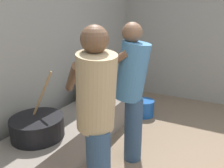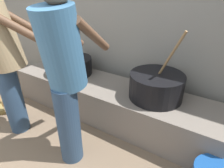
{
  "view_description": "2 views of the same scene",
  "coord_description": "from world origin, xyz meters",
  "px_view_note": "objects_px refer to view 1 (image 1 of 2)",
  "views": [
    {
      "loc": [
        -1.75,
        0.2,
        1.62
      ],
      "look_at": [
        0.55,
        1.42,
        0.81
      ],
      "focal_mm": 36.27,
      "sensor_mm": 36.0,
      "label": 1
    },
    {
      "loc": [
        1.38,
        0.17,
        1.45
      ],
      "look_at": [
        0.66,
        1.32,
        0.74
      ],
      "focal_mm": 30.09,
      "sensor_mm": 36.0,
      "label": 2
    }
  ],
  "objects_px": {
    "cooking_pot_secondary": "(38,127)",
    "cook_in_blue_shirt": "(131,86)",
    "cooking_pot_main": "(97,91)",
    "bucket_blue_plastic": "(144,108)",
    "cook_in_tan_shirt": "(96,113)"
  },
  "relations": [
    {
      "from": "cooking_pot_main",
      "to": "cook_in_blue_shirt",
      "type": "bearing_deg",
      "value": -123.5
    },
    {
      "from": "cooking_pot_main",
      "to": "bucket_blue_plastic",
      "type": "distance_m",
      "value": 0.94
    },
    {
      "from": "cooking_pot_secondary",
      "to": "bucket_blue_plastic",
      "type": "bearing_deg",
      "value": -14.67
    },
    {
      "from": "cooking_pot_secondary",
      "to": "cook_in_blue_shirt",
      "type": "relative_size",
      "value": 0.43
    },
    {
      "from": "cooking_pot_secondary",
      "to": "cook_in_blue_shirt",
      "type": "xyz_separation_m",
      "value": [
        0.66,
        -0.74,
        0.35
      ]
    },
    {
      "from": "cooking_pot_main",
      "to": "cook_in_tan_shirt",
      "type": "bearing_deg",
      "value": -148.25
    },
    {
      "from": "cooking_pot_secondary",
      "to": "cook_in_blue_shirt",
      "type": "height_order",
      "value": "cook_in_blue_shirt"
    },
    {
      "from": "cook_in_blue_shirt",
      "to": "bucket_blue_plastic",
      "type": "bearing_deg",
      "value": 12.4
    },
    {
      "from": "cook_in_tan_shirt",
      "to": "cook_in_blue_shirt",
      "type": "bearing_deg",
      "value": 1.99
    },
    {
      "from": "cooking_pot_main",
      "to": "cooking_pot_secondary",
      "type": "height_order",
      "value": "cooking_pot_main"
    },
    {
      "from": "cook_in_blue_shirt",
      "to": "bucket_blue_plastic",
      "type": "height_order",
      "value": "cook_in_blue_shirt"
    },
    {
      "from": "cook_in_tan_shirt",
      "to": "bucket_blue_plastic",
      "type": "bearing_deg",
      "value": 8.39
    },
    {
      "from": "cooking_pot_secondary",
      "to": "cook_in_blue_shirt",
      "type": "distance_m",
      "value": 1.05
    },
    {
      "from": "cooking_pot_main",
      "to": "cook_in_tan_shirt",
      "type": "relative_size",
      "value": 0.46
    },
    {
      "from": "cooking_pot_secondary",
      "to": "cook_in_tan_shirt",
      "type": "height_order",
      "value": "cook_in_tan_shirt"
    }
  ]
}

